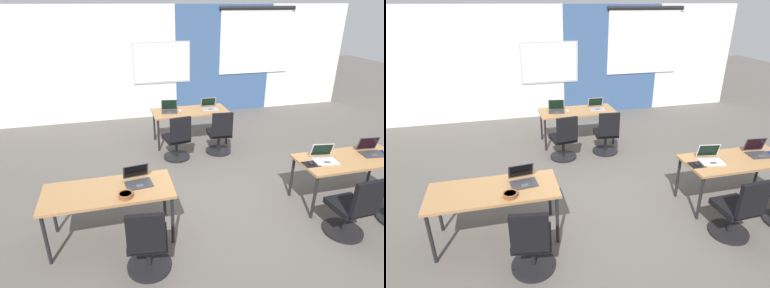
{
  "view_description": "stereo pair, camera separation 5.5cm",
  "coord_description": "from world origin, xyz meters",
  "views": [
    {
      "loc": [
        -1.6,
        -4.12,
        2.85
      ],
      "look_at": [
        -0.43,
        0.38,
        0.77
      ],
      "focal_mm": 29.93,
      "sensor_mm": 36.0,
      "label": 1
    },
    {
      "loc": [
        -1.54,
        -4.14,
        2.85
      ],
      "look_at": [
        -0.43,
        0.38,
        0.77
      ],
      "focal_mm": 29.93,
      "sensor_mm": 36.0,
      "label": 2
    }
  ],
  "objects": [
    {
      "name": "ground_plane",
      "position": [
        0.0,
        0.0,
        0.0
      ],
      "size": [
        24.0,
        24.0,
        0.0
      ],
      "color": "#56514C"
    },
    {
      "name": "back_wall_assembly",
      "position": [
        0.05,
        4.2,
        1.41
      ],
      "size": [
        10.0,
        0.27,
        2.8
      ],
      "color": "silver",
      "rests_on": "ground"
    },
    {
      "name": "desk_near_left",
      "position": [
        -1.75,
        -0.6,
        0.66
      ],
      "size": [
        1.6,
        0.7,
        0.72
      ],
      "color": "#A37547",
      "rests_on": "ground"
    },
    {
      "name": "desk_near_right",
      "position": [
        1.75,
        -0.6,
        0.66
      ],
      "size": [
        1.6,
        0.7,
        0.72
      ],
      "color": "#A37547",
      "rests_on": "ground"
    },
    {
      "name": "desk_far_center",
      "position": [
        0.0,
        2.2,
        0.66
      ],
      "size": [
        1.6,
        0.7,
        0.72
      ],
      "color": "#A37547",
      "rests_on": "ground"
    },
    {
      "name": "laptop_near_left_inner",
      "position": [
        -1.38,
        -0.52,
        0.77
      ],
      "size": [
        0.37,
        0.35,
        0.22
      ],
      "rotation": [
        0.0,
        0.0,
        0.13
      ],
      "color": "#333338",
      "rests_on": "desk_near_left"
    },
    {
      "name": "chair_near_left_inner",
      "position": [
        -1.37,
        -1.32,
        0.38
      ],
      "size": [
        0.52,
        0.56,
        0.92
      ],
      "rotation": [
        0.0,
        0.0,
        3.0
      ],
      "color": "black",
      "rests_on": "ground"
    },
    {
      "name": "laptop_near_right_inner",
      "position": [
        1.33,
        -0.56,
        0.77
      ],
      "size": [
        0.37,
        0.35,
        0.23
      ],
      "rotation": [
        0.0,
        0.0,
        -0.15
      ],
      "color": "silver",
      "rests_on": "desk_near_right"
    },
    {
      "name": "mousepad_near_right_inner",
      "position": [
        1.07,
        -0.63,
        0.72
      ],
      "size": [
        0.22,
        0.19,
        0.0
      ],
      "color": "black",
      "rests_on": "desk_near_right"
    },
    {
      "name": "mouse_near_right_inner",
      "position": [
        1.07,
        -0.63,
        0.74
      ],
      "size": [
        0.09,
        0.11,
        0.03
      ],
      "color": "black",
      "rests_on": "mousepad_near_right_inner"
    },
    {
      "name": "chair_near_right_inner",
      "position": [
        1.25,
        -1.35,
        0.38
      ],
      "size": [
        0.52,
        0.55,
        0.92
      ],
      "rotation": [
        0.0,
        0.0,
        3.18
      ],
      "color": "black",
      "rests_on": "ground"
    },
    {
      "name": "laptop_near_right_end",
      "position": [
        2.16,
        -0.53,
        0.77
      ],
      "size": [
        0.36,
        0.32,
        0.23
      ],
      "rotation": [
        0.0,
        0.0,
        -0.1
      ],
      "color": "#333338",
      "rests_on": "desk_near_right"
    },
    {
      "name": "laptop_far_right",
      "position": [
        0.44,
        2.23,
        0.77
      ],
      "size": [
        0.35,
        0.34,
        0.22
      ],
      "rotation": [
        0.0,
        0.0,
        -0.06
      ],
      "color": "#9E9EA3",
      "rests_on": "desk_far_center"
    },
    {
      "name": "chair_far_right",
      "position": [
        0.43,
        1.47,
        0.38
      ],
      "size": [
        0.52,
        0.56,
        0.92
      ],
      "rotation": [
        0.0,
        0.0,
        3.05
      ],
      "color": "black",
      "rests_on": "ground"
    },
    {
      "name": "laptop_far_left",
      "position": [
        -0.44,
        2.24,
        0.77
      ],
      "size": [
        0.37,
        0.33,
        0.23
      ],
      "rotation": [
        0.0,
        0.0,
        -0.16
      ],
      "color": "#333338",
      "rests_on": "desk_far_center"
    },
    {
      "name": "mouse_far_left",
      "position": [
        -0.21,
        2.18,
        0.74
      ],
      "size": [
        0.07,
        0.11,
        0.03
      ],
      "color": "silver",
      "rests_on": "desk_far_center"
    },
    {
      "name": "chair_far_left",
      "position": [
        -0.44,
        1.42,
        0.38
      ],
      "size": [
        0.52,
        0.56,
        0.92
      ],
      "rotation": [
        0.0,
        0.0,
        3.28
      ],
      "color": "black",
      "rests_on": "ground"
    },
    {
      "name": "snack_bowl",
      "position": [
        -1.55,
        -0.82,
        0.76
      ],
      "size": [
        0.18,
        0.18,
        0.06
      ],
      "color": "brown",
      "rests_on": "desk_near_left"
    }
  ]
}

